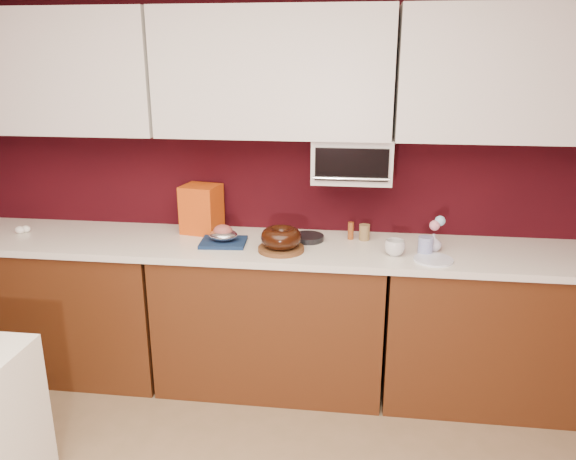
# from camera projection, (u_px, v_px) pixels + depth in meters

# --- Properties ---
(wall_back) EXTENTS (4.00, 0.02, 2.50)m
(wall_back) POSITION_uv_depth(u_px,v_px,m) (278.00, 174.00, 3.44)
(wall_back) COLOR black
(wall_back) RESTS_ON floor
(base_cabinet_left) EXTENTS (1.31, 0.58, 0.86)m
(base_cabinet_left) POSITION_uv_depth(u_px,v_px,m) (64.00, 305.00, 3.55)
(base_cabinet_left) COLOR #502710
(base_cabinet_left) RESTS_ON floor
(base_cabinet_center) EXTENTS (1.31, 0.58, 0.86)m
(base_cabinet_center) POSITION_uv_depth(u_px,v_px,m) (272.00, 317.00, 3.39)
(base_cabinet_center) COLOR #502710
(base_cabinet_center) RESTS_ON floor
(base_cabinet_right) EXTENTS (1.31, 0.58, 0.86)m
(base_cabinet_right) POSITION_uv_depth(u_px,v_px,m) (500.00, 331.00, 3.23)
(base_cabinet_right) COLOR #502710
(base_cabinet_right) RESTS_ON floor
(countertop) EXTENTS (4.00, 0.62, 0.04)m
(countertop) POSITION_uv_depth(u_px,v_px,m) (271.00, 247.00, 3.26)
(countertop) COLOR white
(countertop) RESTS_ON base_cabinet_center
(upper_cabinet_left) EXTENTS (1.31, 0.33, 0.70)m
(upper_cabinet_left) POSITION_uv_depth(u_px,v_px,m) (48.00, 72.00, 3.27)
(upper_cabinet_left) COLOR white
(upper_cabinet_left) RESTS_ON wall_back
(upper_cabinet_center) EXTENTS (1.31, 0.33, 0.70)m
(upper_cabinet_center) POSITION_uv_depth(u_px,v_px,m) (273.00, 73.00, 3.10)
(upper_cabinet_center) COLOR white
(upper_cabinet_center) RESTS_ON wall_back
(upper_cabinet_right) EXTENTS (1.31, 0.33, 0.70)m
(upper_cabinet_right) POSITION_uv_depth(u_px,v_px,m) (524.00, 74.00, 2.94)
(upper_cabinet_right) COLOR white
(upper_cabinet_right) RESTS_ON wall_back
(toaster_oven) EXTENTS (0.45, 0.30, 0.25)m
(toaster_oven) POSITION_uv_depth(u_px,v_px,m) (352.00, 159.00, 3.21)
(toaster_oven) COLOR white
(toaster_oven) RESTS_ON upper_cabinet_center
(toaster_oven_door) EXTENTS (0.40, 0.02, 0.18)m
(toaster_oven_door) POSITION_uv_depth(u_px,v_px,m) (352.00, 165.00, 3.06)
(toaster_oven_door) COLOR black
(toaster_oven_door) RESTS_ON toaster_oven
(toaster_oven_handle) EXTENTS (0.42, 0.02, 0.02)m
(toaster_oven_handle) POSITION_uv_depth(u_px,v_px,m) (351.00, 179.00, 3.07)
(toaster_oven_handle) COLOR silver
(toaster_oven_handle) RESTS_ON toaster_oven
(cake_base) EXTENTS (0.30, 0.30, 0.02)m
(cake_base) POSITION_uv_depth(u_px,v_px,m) (281.00, 249.00, 3.13)
(cake_base) COLOR brown
(cake_base) RESTS_ON countertop
(bundt_cake) EXTENTS (0.23, 0.23, 0.09)m
(bundt_cake) POSITION_uv_depth(u_px,v_px,m) (281.00, 237.00, 3.11)
(bundt_cake) COLOR black
(bundt_cake) RESTS_ON cake_base
(navy_towel) EXTENTS (0.27, 0.24, 0.02)m
(navy_towel) POSITION_uv_depth(u_px,v_px,m) (223.00, 242.00, 3.25)
(navy_towel) COLOR #14294D
(navy_towel) RESTS_ON countertop
(foil_ham_nest) EXTENTS (0.17, 0.15, 0.06)m
(foil_ham_nest) POSITION_uv_depth(u_px,v_px,m) (223.00, 235.00, 3.23)
(foil_ham_nest) COLOR white
(foil_ham_nest) RESTS_ON navy_towel
(roasted_ham) EXTENTS (0.13, 0.11, 0.07)m
(roasted_ham) POSITION_uv_depth(u_px,v_px,m) (223.00, 231.00, 3.23)
(roasted_ham) COLOR #A7544C
(roasted_ham) RESTS_ON foil_ham_nest
(pandoro_box) EXTENTS (0.25, 0.23, 0.29)m
(pandoro_box) POSITION_uv_depth(u_px,v_px,m) (202.00, 209.00, 3.43)
(pandoro_box) COLOR #B3270B
(pandoro_box) RESTS_ON countertop
(dark_pan) EXTENTS (0.21, 0.21, 0.03)m
(dark_pan) POSITION_uv_depth(u_px,v_px,m) (308.00, 238.00, 3.31)
(dark_pan) COLOR black
(dark_pan) RESTS_ON countertop
(coffee_mug) EXTENTS (0.13, 0.13, 0.11)m
(coffee_mug) POSITION_uv_depth(u_px,v_px,m) (395.00, 246.00, 3.05)
(coffee_mug) COLOR silver
(coffee_mug) RESTS_ON countertop
(blue_jar) EXTENTS (0.10, 0.10, 0.10)m
(blue_jar) POSITION_uv_depth(u_px,v_px,m) (426.00, 245.00, 3.07)
(blue_jar) COLOR #1C359B
(blue_jar) RESTS_ON countertop
(flower_vase) EXTENTS (0.09, 0.09, 0.11)m
(flower_vase) POSITION_uv_depth(u_px,v_px,m) (433.00, 241.00, 3.12)
(flower_vase) COLOR silver
(flower_vase) RESTS_ON countertop
(flower_pink) EXTENTS (0.06, 0.06, 0.06)m
(flower_pink) POSITION_uv_depth(u_px,v_px,m) (435.00, 225.00, 3.09)
(flower_pink) COLOR pink
(flower_pink) RESTS_ON flower_vase
(flower_blue) EXTENTS (0.06, 0.06, 0.06)m
(flower_blue) POSITION_uv_depth(u_px,v_px,m) (440.00, 221.00, 3.10)
(flower_blue) COLOR #91CAE9
(flower_blue) RESTS_ON flower_vase
(china_plate) EXTENTS (0.22, 0.22, 0.01)m
(china_plate) POSITION_uv_depth(u_px,v_px,m) (433.00, 260.00, 2.98)
(china_plate) COLOR white
(china_plate) RESTS_ON countertop
(amber_bottle) EXTENTS (0.04, 0.04, 0.10)m
(amber_bottle) POSITION_uv_depth(u_px,v_px,m) (351.00, 231.00, 3.32)
(amber_bottle) COLOR brown
(amber_bottle) RESTS_ON countertop
(paper_cup) EXTENTS (0.08, 0.08, 0.09)m
(paper_cup) POSITION_uv_depth(u_px,v_px,m) (364.00, 232.00, 3.31)
(paper_cup) COLOR olive
(paper_cup) RESTS_ON countertop
(egg_left) EXTENTS (0.07, 0.05, 0.05)m
(egg_left) POSITION_uv_depth(u_px,v_px,m) (20.00, 230.00, 3.43)
(egg_left) COLOR white
(egg_left) RESTS_ON countertop
(egg_right) EXTENTS (0.06, 0.05, 0.04)m
(egg_right) POSITION_uv_depth(u_px,v_px,m) (26.00, 229.00, 3.46)
(egg_right) COLOR white
(egg_right) RESTS_ON countertop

